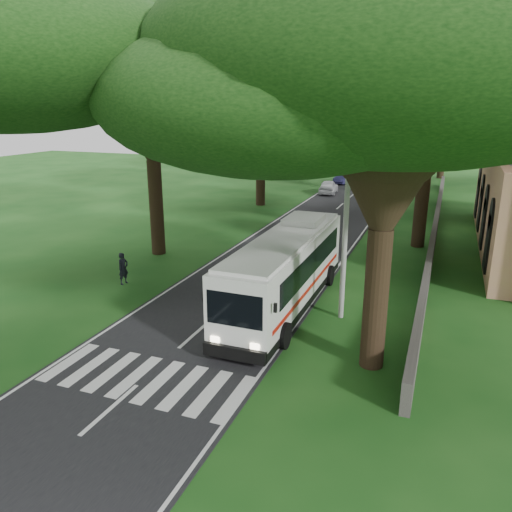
{
  "coord_description": "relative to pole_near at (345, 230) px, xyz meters",
  "views": [
    {
      "loc": [
        9.5,
        -15.45,
        9.55
      ],
      "look_at": [
        0.87,
        6.99,
        2.2
      ],
      "focal_mm": 35.0,
      "sensor_mm": 36.0,
      "label": 1
    }
  ],
  "objects": [
    {
      "name": "distant_car_a",
      "position": [
        -8.2,
        32.66,
        -3.4
      ],
      "size": [
        2.15,
        4.52,
        1.49
      ],
      "primitive_type": "imported",
      "rotation": [
        0.0,
        0.0,
        3.23
      ],
      "color": "#BABCC0",
      "rests_on": "road"
    },
    {
      "name": "crosswalk",
      "position": [
        -5.5,
        -8.0,
        -4.18
      ],
      "size": [
        8.0,
        3.0,
        0.01
      ],
      "primitive_type": "cube",
      "color": "silver",
      "rests_on": "ground"
    },
    {
      "name": "tree_l_mida",
      "position": [
        -13.5,
        6.0,
        8.29
      ],
      "size": [
        14.46,
        14.46,
        15.68
      ],
      "color": "black",
      "rests_on": "ground"
    },
    {
      "name": "property_wall",
      "position": [
        3.5,
        18.0,
        -3.58
      ],
      "size": [
        0.35,
        50.0,
        1.2
      ],
      "primitive_type": "cube",
      "color": "#383533",
      "rests_on": "ground"
    },
    {
      "name": "distant_car_b",
      "position": [
        -7.85,
        40.69,
        -3.45
      ],
      "size": [
        2.63,
        4.52,
        1.41
      ],
      "primitive_type": "imported",
      "rotation": [
        0.0,
        0.0,
        -0.29
      ],
      "color": "#22214D",
      "rests_on": "road"
    },
    {
      "name": "coach_bus",
      "position": [
        -2.8,
        0.24,
        -2.24
      ],
      "size": [
        2.94,
        12.26,
        3.61
      ],
      "rotation": [
        0.0,
        0.0,
        -0.0
      ],
      "color": "white",
      "rests_on": "ground"
    },
    {
      "name": "pedestrian",
      "position": [
        -12.15,
        0.19,
        -3.29
      ],
      "size": [
        0.56,
        0.73,
        1.78
      ],
      "primitive_type": "imported",
      "rotation": [
        0.0,
        0.0,
        1.34
      ],
      "color": "black",
      "rests_on": "ground"
    },
    {
      "name": "tree_r_far",
      "position": [
        3.0,
        50.0,
        7.14
      ],
      "size": [
        15.23,
        15.23,
        14.64
      ],
      "color": "black",
      "rests_on": "ground"
    },
    {
      "name": "pole_mid",
      "position": [
        0.0,
        20.0,
        0.0
      ],
      "size": [
        1.6,
        0.24,
        8.0
      ],
      "color": "gray",
      "rests_on": "ground"
    },
    {
      "name": "tree_r_midb",
      "position": [
        2.0,
        32.0,
        8.73
      ],
      "size": [
        13.9,
        13.9,
        16.03
      ],
      "color": "black",
      "rests_on": "ground"
    },
    {
      "name": "tree_l_midb",
      "position": [
        -13.0,
        24.0,
        7.95
      ],
      "size": [
        15.76,
        15.76,
        15.57
      ],
      "color": "black",
      "rests_on": "ground"
    },
    {
      "name": "distant_car_c",
      "position": [
        -4.43,
        50.64,
        -3.5
      ],
      "size": [
        3.16,
        4.85,
        1.31
      ],
      "primitive_type": "imported",
      "rotation": [
        0.0,
        0.0,
        3.46
      ],
      "color": "maroon",
      "rests_on": "road"
    },
    {
      "name": "tree_r_mida",
      "position": [
        2.5,
        14.0,
        7.4
      ],
      "size": [
        14.28,
        14.28,
        14.74
      ],
      "color": "black",
      "rests_on": "ground"
    },
    {
      "name": "road",
      "position": [
        -5.5,
        19.0,
        -4.17
      ],
      "size": [
        8.0,
        120.0,
        0.04
      ],
      "primitive_type": "cube",
      "color": "black",
      "rests_on": "ground"
    },
    {
      "name": "tree_r_near",
      "position": [
        2.0,
        -4.0,
        6.6
      ],
      "size": [
        16.2,
        16.2,
        14.27
      ],
      "color": "black",
      "rests_on": "ground"
    },
    {
      "name": "pole_near",
      "position": [
        0.0,
        0.0,
        0.0
      ],
      "size": [
        1.6,
        0.24,
        8.0
      ],
      "color": "gray",
      "rests_on": "ground"
    },
    {
      "name": "pole_far",
      "position": [
        0.0,
        40.0,
        0.0
      ],
      "size": [
        1.6,
        0.24,
        8.0
      ],
      "color": "gray",
      "rests_on": "ground"
    },
    {
      "name": "tree_l_far",
      "position": [
        -14.0,
        42.0,
        8.32
      ],
      "size": [
        15.0,
        15.0,
        15.8
      ],
      "color": "black",
      "rests_on": "ground"
    },
    {
      "name": "ground",
      "position": [
        -5.5,
        -6.0,
        -4.18
      ],
      "size": [
        140.0,
        140.0,
        0.0
      ],
      "primitive_type": "plane",
      "color": "#154513",
      "rests_on": "ground"
    }
  ]
}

